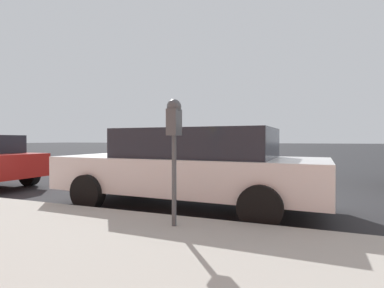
% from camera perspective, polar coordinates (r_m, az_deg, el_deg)
% --- Properties ---
extents(ground_plane, '(220.00, 220.00, 0.00)m').
position_cam_1_polar(ground_plane, '(6.50, 7.97, -10.40)').
color(ground_plane, '#2B2B2D').
extents(parking_meter, '(0.21, 0.19, 1.64)m').
position_cam_1_polar(parking_meter, '(3.87, -3.43, 2.88)').
color(parking_meter, '#4C5156').
rests_on(parking_meter, sidewalk).
extents(car_white, '(2.14, 5.01, 1.47)m').
position_cam_1_polar(car_white, '(5.58, -0.57, -4.17)').
color(car_white, silver).
rests_on(car_white, ground_plane).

